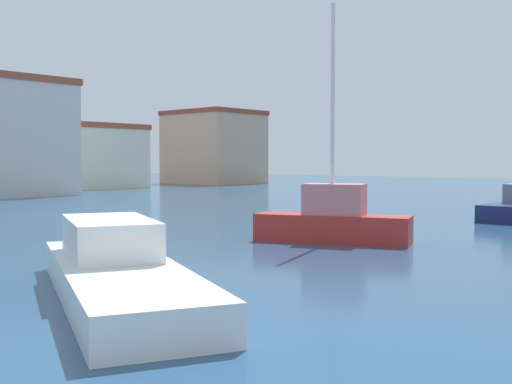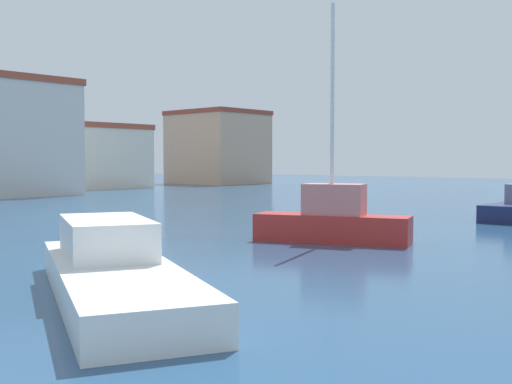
% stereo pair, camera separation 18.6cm
% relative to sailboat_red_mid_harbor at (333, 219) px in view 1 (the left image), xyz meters
% --- Properties ---
extents(water, '(160.00, 160.00, 0.00)m').
position_rel_sailboat_red_mid_harbor_xyz_m(water, '(-2.69, 12.59, -0.74)').
color(water, navy).
rests_on(water, ground).
extents(sailboat_red_mid_harbor, '(2.95, 5.10, 7.61)m').
position_rel_sailboat_red_mid_harbor_xyz_m(sailboat_red_mid_harbor, '(0.00, 0.00, 0.00)').
color(sailboat_red_mid_harbor, '#B22823').
rests_on(sailboat_red_mid_harbor, water).
extents(motorboat_white_outer_mooring, '(5.36, 8.00, 1.44)m').
position_rel_sailboat_red_mid_harbor_xyz_m(motorboat_white_outer_mooring, '(-9.46, -1.55, -0.22)').
color(motorboat_white_outer_mooring, white).
rests_on(motorboat_white_outer_mooring, water).
extents(waterfront_apartments, '(11.92, 8.40, 6.13)m').
position_rel_sailboat_red_mid_harbor_xyz_m(waterfront_apartments, '(16.26, 40.98, 2.34)').
color(waterfront_apartments, beige).
rests_on(waterfront_apartments, ground).
extents(harbor_office, '(8.57, 9.74, 8.41)m').
position_rel_sailboat_red_mid_harbor_xyz_m(harbor_office, '(34.74, 40.97, 3.48)').
color(harbor_office, tan).
rests_on(harbor_office, ground).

